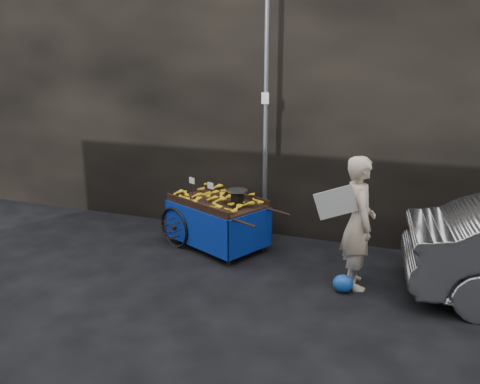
% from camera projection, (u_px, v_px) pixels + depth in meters
% --- Properties ---
extents(ground, '(80.00, 80.00, 0.00)m').
position_uv_depth(ground, '(219.00, 266.00, 7.01)').
color(ground, black).
rests_on(ground, ground).
extents(building_wall, '(13.50, 2.00, 5.00)m').
position_uv_depth(building_wall, '(292.00, 88.00, 8.56)').
color(building_wall, black).
rests_on(building_wall, ground).
extents(street_pole, '(0.12, 0.10, 4.00)m').
position_uv_depth(street_pole, '(266.00, 123.00, 7.55)').
color(street_pole, slate).
rests_on(street_pole, ground).
extents(banana_cart, '(2.27, 1.71, 1.13)m').
position_uv_depth(banana_cart, '(215.00, 206.00, 7.61)').
color(banana_cart, black).
rests_on(banana_cart, ground).
extents(vendor, '(0.88, 0.76, 1.80)m').
position_uv_depth(vendor, '(358.00, 223.00, 6.18)').
color(vendor, beige).
rests_on(vendor, ground).
extents(plastic_bag, '(0.27, 0.22, 0.24)m').
position_uv_depth(plastic_bag, '(343.00, 284.00, 6.18)').
color(plastic_bag, '#164AAB').
rests_on(plastic_bag, ground).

